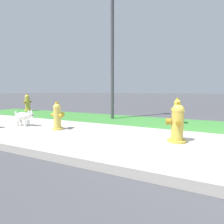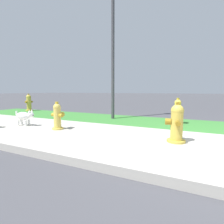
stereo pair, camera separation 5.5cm
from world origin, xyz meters
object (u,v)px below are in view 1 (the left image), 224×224
fire_hydrant_by_grass_verge (177,123)px  fire_hydrant_near_corner (58,116)px  fire_hydrant_mid_block (177,111)px  small_white_dog (24,116)px  fire_hydrant_across_street (27,103)px  street_lamp (112,26)px

fire_hydrant_by_grass_verge → fire_hydrant_near_corner: fire_hydrant_by_grass_verge is taller
fire_hydrant_mid_block → fire_hydrant_by_grass_verge: (0.15, -1.99, -0.00)m
fire_hydrant_mid_block → small_white_dog: size_ratio=1.32×
fire_hydrant_across_street → fire_hydrant_near_corner: fire_hydrant_across_street is taller
fire_hydrant_by_grass_verge → small_white_dog: size_ratio=1.32×
small_white_dog → fire_hydrant_by_grass_verge: bearing=-7.7°
fire_hydrant_near_corner → small_white_dog: (-1.13, -0.03, -0.06)m
fire_hydrant_mid_block → fire_hydrant_near_corner: bearing=63.3°
fire_hydrant_near_corner → fire_hydrant_mid_block: bearing=44.8°
fire_hydrant_across_street → fire_hydrant_mid_block: bearing=-93.9°
fire_hydrant_mid_block → small_white_dog: (-3.75, -2.12, -0.09)m
fire_hydrant_by_grass_verge → fire_hydrant_near_corner: size_ratio=1.09×
small_white_dog → fire_hydrant_near_corner: bearing=-7.9°
fire_hydrant_by_grass_verge → small_white_dog: bearing=80.7°
fire_hydrant_by_grass_verge → street_lamp: size_ratio=0.16×
fire_hydrant_by_grass_verge → fire_hydrant_across_street: (-6.87, 2.48, 0.03)m
fire_hydrant_across_street → fire_hydrant_near_corner: 4.85m
street_lamp → fire_hydrant_mid_block: bearing=-1.9°
fire_hydrant_across_street → street_lamp: (4.62, -0.42, 2.67)m
fire_hydrant_across_street → small_white_dog: 3.96m
fire_hydrant_mid_block → small_white_dog: bearing=54.3°
fire_hydrant_near_corner → street_lamp: (0.51, 2.15, 2.73)m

